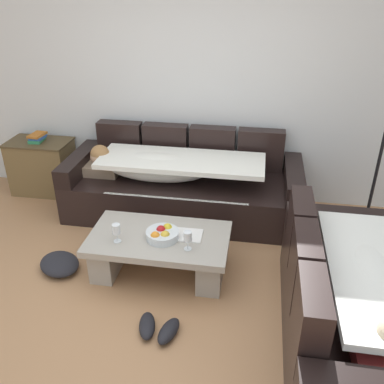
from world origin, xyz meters
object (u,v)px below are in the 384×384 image
open_magazine (186,235)px  book_stack_on_cabinet (37,138)px  side_cabinet (43,167)px  pair_of_shoes (158,328)px  fruit_bowl (162,234)px  coffee_table (159,249)px  couch_near_window (352,308)px  wine_glass_near_right (188,237)px  wine_glass_near_left (116,230)px  crumpled_garment (60,264)px  floor_lamp (382,128)px  couch_along_wall (179,185)px

open_magazine → book_stack_on_cabinet: size_ratio=1.23×
side_cabinet → pair_of_shoes: (1.88, -2.00, -0.28)m
fruit_bowl → coffee_table: bearing=142.7°
couch_near_window → book_stack_on_cabinet: bearing=60.0°
wine_glass_near_right → open_magazine: wine_glass_near_right is taller
wine_glass_near_left → open_magazine: (0.55, 0.18, -0.11)m
open_magazine → side_cabinet: (-1.96, 1.25, -0.06)m
couch_near_window → wine_glass_near_right: bearing=70.7°
book_stack_on_cabinet → crumpled_garment: 1.76m
crumpled_garment → fruit_bowl: bearing=5.7°
open_magazine → book_stack_on_cabinet: 2.35m
floor_lamp → crumpled_garment: bearing=-158.1°
wine_glass_near_left → floor_lamp: 2.55m
couch_near_window → wine_glass_near_left: couch_near_window is taller
fruit_bowl → floor_lamp: 2.22m
open_magazine → book_stack_on_cabinet: book_stack_on_cabinet is taller
coffee_table → wine_glass_near_right: wine_glass_near_right is taller
wine_glass_near_right → pair_of_shoes: wine_glass_near_right is taller
couch_along_wall → book_stack_on_cabinet: couch_along_wall is taller
fruit_bowl → wine_glass_near_right: 0.28m
couch_near_window → pair_of_shoes: (-1.35, -0.13, -0.29)m
floor_lamp → wine_glass_near_right: bearing=-144.6°
coffee_table → book_stack_on_cabinet: (-1.74, 1.30, 0.45)m
couch_along_wall → couch_near_window: 2.25m
side_cabinet → pair_of_shoes: size_ratio=2.05×
couch_near_window → fruit_bowl: size_ratio=6.60×
fruit_bowl → couch_near_window: bearing=-20.5°
couch_along_wall → wine_glass_near_left: 1.25m
fruit_bowl → book_stack_on_cabinet: 2.23m
wine_glass_near_left → crumpled_garment: (-0.57, 0.01, -0.44)m
open_magazine → pair_of_shoes: 0.83m
book_stack_on_cabinet → pair_of_shoes: book_stack_on_cabinet is taller
floor_lamp → pair_of_shoes: (-1.73, -1.70, -1.07)m
wine_glass_near_left → side_cabinet: bearing=134.7°
couch_along_wall → crumpled_garment: bearing=-126.1°
fruit_bowl → wine_glass_near_left: wine_glass_near_left is taller
couch_near_window → fruit_bowl: (-1.46, 0.55, 0.09)m
coffee_table → floor_lamp: floor_lamp is taller
couch_near_window → open_magazine: couch_near_window is taller
wine_glass_near_right → floor_lamp: floor_lamp is taller
fruit_bowl → book_stack_on_cabinet: (-1.78, 1.33, 0.26)m
side_cabinet → fruit_bowl: bearing=-36.7°
side_cabinet → crumpled_garment: bearing=-59.3°
floor_lamp → couch_along_wall: bearing=177.8°
coffee_table → floor_lamp: size_ratio=0.62×
book_stack_on_cabinet → floor_lamp: floor_lamp is taller
wine_glass_near_left → book_stack_on_cabinet: size_ratio=0.73×
floor_lamp → book_stack_on_cabinet: bearing=175.2°
side_cabinet → couch_along_wall: bearing=-7.5°
open_magazine → side_cabinet: bearing=146.6°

